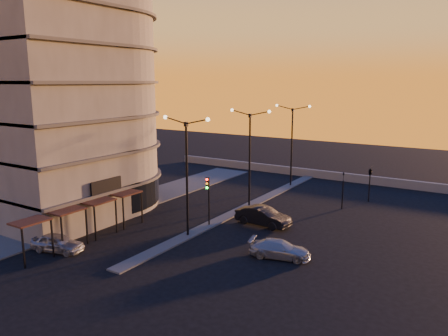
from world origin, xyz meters
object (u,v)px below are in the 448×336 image
streetlamp_mid (250,150)px  car_sedan (263,216)px  car_hatchback (57,243)px  car_wagon (280,249)px  traffic_light_main (208,193)px

streetlamp_mid → car_sedan: 7.52m
streetlamp_mid → car_hatchback: streetlamp_mid is taller
car_hatchback → car_wagon: size_ratio=0.91×
streetlamp_mid → car_wagon: streetlamp_mid is taller
streetlamp_mid → car_hatchback: 19.22m
car_wagon → streetlamp_mid: bearing=24.8°
traffic_light_main → streetlamp_mid: bearing=90.0°
streetlamp_mid → car_hatchback: (-6.04, -17.56, -4.93)m
traffic_light_main → car_sedan: bearing=35.9°
streetlamp_mid → traffic_light_main: bearing=-90.0°
car_hatchback → car_wagon: car_hatchback is taller
car_hatchback → car_sedan: size_ratio=0.80×
streetlamp_mid → car_sedan: streetlamp_mid is taller
traffic_light_main → car_hatchback: size_ratio=1.10×
car_sedan → car_wagon: 7.02m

